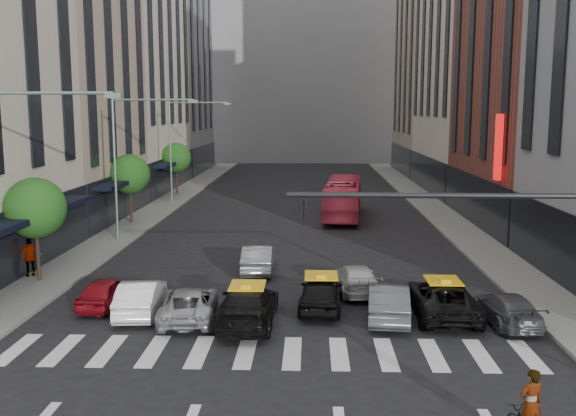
# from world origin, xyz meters

# --- Properties ---
(ground) EXTENTS (160.00, 160.00, 0.00)m
(ground) POSITION_xyz_m (0.00, 0.00, 0.00)
(ground) COLOR black
(ground) RESTS_ON ground
(sidewalk_left) EXTENTS (3.00, 96.00, 0.15)m
(sidewalk_left) POSITION_xyz_m (-11.50, 30.00, 0.07)
(sidewalk_left) COLOR slate
(sidewalk_left) RESTS_ON ground
(sidewalk_right) EXTENTS (3.00, 96.00, 0.15)m
(sidewalk_right) POSITION_xyz_m (11.50, 30.00, 0.07)
(sidewalk_right) COLOR slate
(sidewalk_right) RESTS_ON ground
(building_left_b) EXTENTS (8.00, 16.00, 24.00)m
(building_left_b) POSITION_xyz_m (-17.00, 28.00, 12.00)
(building_left_b) COLOR tan
(building_left_b) RESTS_ON ground
(building_left_c) EXTENTS (8.00, 20.00, 36.00)m
(building_left_c) POSITION_xyz_m (-17.00, 46.00, 18.00)
(building_left_c) COLOR beige
(building_left_c) RESTS_ON ground
(building_left_d) EXTENTS (8.00, 18.00, 30.00)m
(building_left_d) POSITION_xyz_m (-17.00, 65.00, 15.00)
(building_left_d) COLOR gray
(building_left_d) RESTS_ON ground
(building_right_b) EXTENTS (8.00, 18.00, 26.00)m
(building_right_b) POSITION_xyz_m (17.00, 27.00, 13.00)
(building_right_b) COLOR brown
(building_right_b) RESTS_ON ground
(building_right_d) EXTENTS (8.00, 18.00, 28.00)m
(building_right_d) POSITION_xyz_m (17.00, 65.00, 14.00)
(building_right_d) COLOR tan
(building_right_d) RESTS_ON ground
(building_far) EXTENTS (30.00, 10.00, 36.00)m
(building_far) POSITION_xyz_m (0.00, 85.00, 18.00)
(building_far) COLOR gray
(building_far) RESTS_ON ground
(tree_near) EXTENTS (2.88, 2.88, 4.95)m
(tree_near) POSITION_xyz_m (-11.80, 10.00, 3.65)
(tree_near) COLOR black
(tree_near) RESTS_ON sidewalk_left
(tree_mid) EXTENTS (2.88, 2.88, 4.95)m
(tree_mid) POSITION_xyz_m (-11.80, 26.00, 3.65)
(tree_mid) COLOR black
(tree_mid) RESTS_ON sidewalk_left
(tree_far) EXTENTS (2.88, 2.88, 4.95)m
(tree_far) POSITION_xyz_m (-11.80, 42.00, 3.65)
(tree_far) COLOR black
(tree_far) RESTS_ON sidewalk_left
(streetlamp_near) EXTENTS (5.38, 0.25, 9.00)m
(streetlamp_near) POSITION_xyz_m (-10.04, 4.00, 5.90)
(streetlamp_near) COLOR gray
(streetlamp_near) RESTS_ON sidewalk_left
(streetlamp_mid) EXTENTS (5.38, 0.25, 9.00)m
(streetlamp_mid) POSITION_xyz_m (-10.04, 20.00, 5.90)
(streetlamp_mid) COLOR gray
(streetlamp_mid) RESTS_ON sidewalk_left
(streetlamp_far) EXTENTS (5.38, 0.25, 9.00)m
(streetlamp_far) POSITION_xyz_m (-10.04, 36.00, 5.90)
(streetlamp_far) COLOR gray
(streetlamp_far) RESTS_ON sidewalk_left
(traffic_signal) EXTENTS (10.10, 0.20, 6.00)m
(traffic_signal) POSITION_xyz_m (7.69, -1.00, 4.47)
(traffic_signal) COLOR black
(traffic_signal) RESTS_ON ground
(liberty_sign) EXTENTS (0.30, 0.70, 4.00)m
(liberty_sign) POSITION_xyz_m (12.60, 20.00, 6.00)
(liberty_sign) COLOR red
(liberty_sign) RESTS_ON ground
(car_red) EXTENTS (1.70, 3.82, 1.28)m
(car_red) POSITION_xyz_m (-7.43, 6.42, 0.64)
(car_red) COLOR maroon
(car_red) RESTS_ON ground
(car_white_front) EXTENTS (1.84, 4.43, 1.42)m
(car_white_front) POSITION_xyz_m (-5.67, 5.50, 0.71)
(car_white_front) COLOR white
(car_white_front) RESTS_ON ground
(car_silver) EXTENTS (2.57, 4.82, 1.29)m
(car_silver) POSITION_xyz_m (-3.60, 4.93, 0.64)
(car_silver) COLOR #AAAAAF
(car_silver) RESTS_ON ground
(taxi_left) EXTENTS (2.24, 5.29, 1.52)m
(taxi_left) POSITION_xyz_m (-1.22, 4.44, 0.76)
(taxi_left) COLOR black
(taxi_left) RESTS_ON ground
(taxi_center) EXTENTS (2.02, 4.39, 1.46)m
(taxi_center) POSITION_xyz_m (1.65, 6.27, 0.73)
(taxi_center) COLOR black
(taxi_center) RESTS_ON ground
(car_grey_mid) EXTENTS (1.95, 4.58, 1.47)m
(car_grey_mid) POSITION_xyz_m (4.30, 5.25, 0.73)
(car_grey_mid) COLOR #44484D
(car_grey_mid) RESTS_ON ground
(taxi_right) EXTENTS (2.43, 5.24, 1.45)m
(taxi_right) POSITION_xyz_m (6.53, 5.72, 0.73)
(taxi_right) COLOR black
(taxi_right) RESTS_ON ground
(car_grey_curb) EXTENTS (2.02, 4.32, 1.22)m
(car_grey_curb) POSITION_xyz_m (8.84, 4.84, 0.61)
(car_grey_curb) COLOR #44464C
(car_grey_curb) RESTS_ON ground
(car_row2_left) EXTENTS (1.62, 4.39, 1.43)m
(car_row2_left) POSITION_xyz_m (-1.48, 12.55, 0.72)
(car_row2_left) COLOR gray
(car_row2_left) RESTS_ON ground
(car_row2_right) EXTENTS (2.27, 4.53, 1.26)m
(car_row2_right) POSITION_xyz_m (3.27, 9.00, 0.63)
(car_row2_right) COLOR #BCBCBC
(car_row2_right) RESTS_ON ground
(bus) EXTENTS (3.51, 11.09, 3.04)m
(bus) POSITION_xyz_m (3.70, 29.61, 1.52)
(bus) COLOR #F6486A
(bus) RESTS_ON ground
(rider) EXTENTS (0.75, 0.62, 1.78)m
(rider) POSITION_xyz_m (6.61, -4.49, 1.84)
(rider) COLOR gray
(rider) RESTS_ON motorcycle
(pedestrian_far) EXTENTS (1.17, 1.01, 1.89)m
(pedestrian_far) POSITION_xyz_m (-12.51, 10.72, 1.10)
(pedestrian_far) COLOR gray
(pedestrian_far) RESTS_ON sidewalk_left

